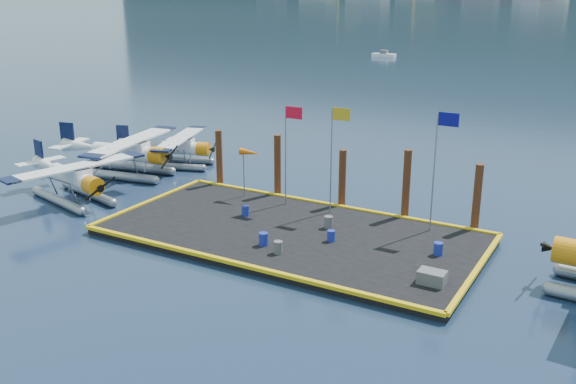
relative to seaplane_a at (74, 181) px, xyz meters
name	(u,v)px	position (x,y,z in m)	size (l,w,h in m)	color
ground	(291,238)	(14.78, 1.39, -1.42)	(4000.00, 4000.00, 0.00)	#162B43
dock	(291,234)	(14.78, 1.39, -1.22)	(20.00, 10.00, 0.40)	black
dock_bumpers	(291,229)	(14.78, 1.39, -0.93)	(20.25, 10.25, 0.18)	yellow
seaplane_a	(74,181)	(0.00, 0.00, 0.00)	(8.48, 9.15, 3.25)	gray
seaplane_b	(128,155)	(-1.17, 6.02, 0.14)	(9.22, 10.09, 3.57)	gray
seaplane_c	(176,150)	(0.20, 9.77, -0.11)	(7.86, 8.39, 3.01)	gray
drum_0	(245,211)	(11.33, 2.20, -0.72)	(0.42, 0.42, 0.60)	#1B2A97
drum_1	(278,247)	(15.71, -1.56, -0.70)	(0.45, 0.45, 0.63)	#56565B
drum_2	(331,236)	(17.30, 1.16, -0.72)	(0.42, 0.42, 0.58)	#1B2A97
drum_3	(264,239)	(14.54, -1.04, -0.68)	(0.48, 0.48, 0.67)	#1B2A97
drum_4	(438,249)	(22.66, 2.15, -0.70)	(0.46, 0.46, 0.64)	#1B2A97
drum_5	(328,222)	(16.33, 2.83, -0.69)	(0.47, 0.47, 0.66)	#56565B
crate	(432,277)	(23.38, -1.13, -0.71)	(1.21, 0.81, 0.60)	#56565B
flagpole_red	(289,140)	(12.49, 5.19, 2.98)	(1.14, 0.08, 6.00)	gray
flagpole_yellow	(335,144)	(15.49, 5.19, 3.10)	(1.14, 0.08, 6.20)	gray
flagpole_blue	(439,154)	(21.48, 5.19, 3.27)	(1.14, 0.08, 6.50)	gray
windsock	(250,154)	(9.76, 5.19, 1.81)	(1.40, 0.44, 3.12)	gray
piling_0	(219,160)	(6.28, 6.79, 0.58)	(0.44, 0.44, 4.00)	#3F2312
piling_1	(278,167)	(10.78, 6.79, 0.68)	(0.44, 0.44, 4.20)	#3F2312
piling_2	(342,181)	(15.28, 6.79, 0.48)	(0.44, 0.44, 3.80)	#3F2312
piling_3	(406,186)	(19.28, 6.79, 0.73)	(0.44, 0.44, 4.30)	#3F2312
piling_4	(477,200)	(23.28, 6.79, 0.58)	(0.44, 0.44, 4.00)	#3F2312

